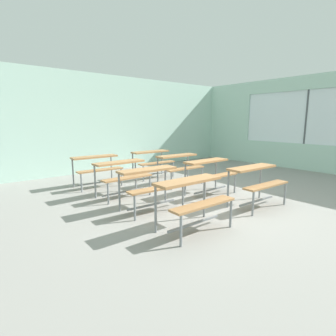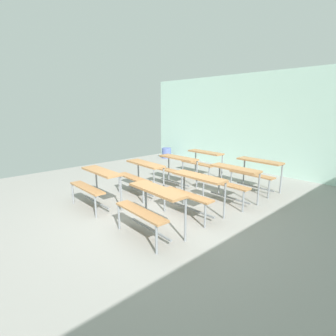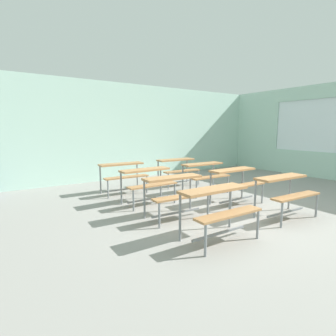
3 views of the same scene
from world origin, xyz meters
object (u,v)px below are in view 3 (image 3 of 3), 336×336
(desk_bench_r3c1, at_px, (178,166))
(desk_bench_r2c0, at_px, (148,178))
(desk_bench_r0c1, at_px, (286,187))
(desk_bench_r1c1, at_px, (236,178))
(desk_bench_r1c0, at_px, (176,187))
(desk_bench_r3c0, at_px, (123,171))
(desk_bench_r2c1, at_px, (205,171))
(desk_bench_r0c0, at_px, (219,202))

(desk_bench_r3c1, bearing_deg, desk_bench_r2c0, -142.84)
(desk_bench_r0c1, relative_size, desk_bench_r1c1, 1.02)
(desk_bench_r2c0, bearing_deg, desk_bench_r1c1, -35.26)
(desk_bench_r3c1, bearing_deg, desk_bench_r1c0, -124.62)
(desk_bench_r1c1, bearing_deg, desk_bench_r1c0, -179.48)
(desk_bench_r3c0, bearing_deg, desk_bench_r2c0, -85.62)
(desk_bench_r0c1, xyz_separation_m, desk_bench_r3c1, (-0.02, 3.29, 0.00))
(desk_bench_r1c1, bearing_deg, desk_bench_r2c1, 85.52)
(desk_bench_r1c0, bearing_deg, desk_bench_r3c1, 56.46)
(desk_bench_r0c0, relative_size, desk_bench_r1c1, 1.00)
(desk_bench_r0c0, bearing_deg, desk_bench_r1c0, 89.27)
(desk_bench_r0c1, bearing_deg, desk_bench_r2c1, 92.17)
(desk_bench_r2c0, distance_m, desk_bench_r3c1, 1.98)
(desk_bench_r1c0, bearing_deg, desk_bench_r0c1, -29.83)
(desk_bench_r0c1, bearing_deg, desk_bench_r3c1, 92.78)
(desk_bench_r0c0, distance_m, desk_bench_r3c1, 3.72)
(desk_bench_r3c0, relative_size, desk_bench_r3c1, 1.00)
(desk_bench_r1c0, relative_size, desk_bench_r3c1, 1.01)
(desk_bench_r3c1, bearing_deg, desk_bench_r3c0, -178.21)
(desk_bench_r3c0, distance_m, desk_bench_r3c1, 1.67)
(desk_bench_r1c0, xyz_separation_m, desk_bench_r2c0, (0.03, 1.07, 0.00))
(desk_bench_r0c1, bearing_deg, desk_bench_r1c0, 149.59)
(desk_bench_r0c1, distance_m, desk_bench_r1c0, 1.98)
(desk_bench_r0c0, distance_m, desk_bench_r1c1, 1.97)
(desk_bench_r2c0, bearing_deg, desk_bench_r0c1, -54.03)
(desk_bench_r0c0, bearing_deg, desk_bench_r3c1, 64.03)
(desk_bench_r0c0, bearing_deg, desk_bench_r0c1, 1.87)
(desk_bench_r3c0, bearing_deg, desk_bench_r2c1, -31.68)
(desk_bench_r3c1, bearing_deg, desk_bench_r0c0, -114.77)
(desk_bench_r3c0, bearing_deg, desk_bench_r3c1, 1.53)
(desk_bench_r0c0, height_order, desk_bench_r2c0, same)
(desk_bench_r1c0, xyz_separation_m, desk_bench_r1c1, (1.59, 0.02, 0.00))
(desk_bench_r0c1, relative_size, desk_bench_r3c1, 1.00)
(desk_bench_r2c0, xyz_separation_m, desk_bench_r3c1, (1.61, 1.14, 0.00))
(desk_bench_r2c0, height_order, desk_bench_r3c1, same)
(desk_bench_r0c0, height_order, desk_bench_r3c1, same)
(desk_bench_r0c0, bearing_deg, desk_bench_r1c1, 35.57)
(desk_bench_r2c0, bearing_deg, desk_bench_r0c0, -92.77)
(desk_bench_r2c1, relative_size, desk_bench_r3c0, 1.00)
(desk_bench_r1c1, relative_size, desk_bench_r2c1, 0.99)
(desk_bench_r0c0, distance_m, desk_bench_r2c0, 2.18)
(desk_bench_r2c1, height_order, desk_bench_r3c0, same)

